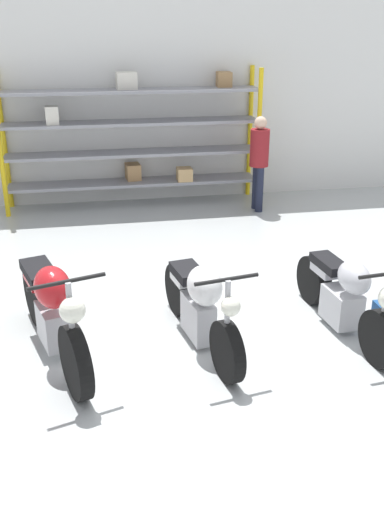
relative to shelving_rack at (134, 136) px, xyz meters
name	(u,v)px	position (x,y,z in m)	size (l,w,h in m)	color
ground_plane	(199,331)	(0.25, -4.61, -1.22)	(30.00, 30.00, 0.00)	#B2B7B7
back_wall	(146,98)	(0.25, 0.36, 0.58)	(30.00, 0.08, 3.60)	white
shelving_rack	(134,136)	(0.00, 0.00, 0.00)	(4.39, 0.63, 2.33)	yellow
motorcycle_red	(52,310)	(-1.22, -4.82, -0.72)	(0.89, 2.09, 1.10)	black
motorcycle_white	(200,304)	(0.22, -4.84, -0.78)	(0.64, 1.94, 1.01)	black
motorcycle_silver	(346,297)	(1.76, -4.87, -0.82)	(0.58, 1.94, 0.94)	black
person_browsing	(259,157)	(2.02, -0.68, -0.29)	(0.34, 0.34, 1.60)	#1E2338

